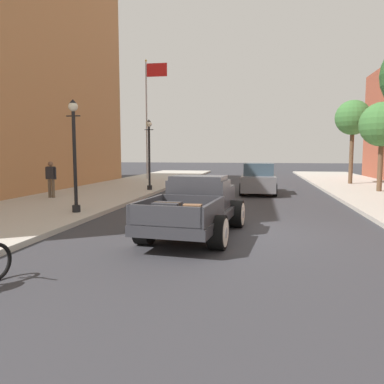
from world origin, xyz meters
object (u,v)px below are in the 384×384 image
(flagpole, at_px, (149,106))
(hotrod_truck_gunmetal, at_px, (198,206))
(street_lamp_near, at_px, (74,147))
(street_tree_second, at_px, (382,125))
(street_lamp_far, at_px, (149,149))
(car_background_grey, at_px, (258,179))
(street_tree_third, at_px, (353,118))
(pedestrian_sidewalk_left, at_px, (51,177))

(flagpole, bearing_deg, hotrod_truck_gunmetal, -69.85)
(street_lamp_near, height_order, street_tree_second, street_tree_second)
(street_lamp_far, bearing_deg, car_background_grey, 4.71)
(street_lamp_near, bearing_deg, street_tree_second, 36.92)
(street_tree_third, bearing_deg, car_background_grey, -135.66)
(street_lamp_far, bearing_deg, pedestrian_sidewalk_left, -127.97)
(flagpole, bearing_deg, pedestrian_sidewalk_left, -93.72)
(street_tree_second, bearing_deg, hotrod_truck_gunmetal, -124.95)
(hotrod_truck_gunmetal, height_order, street_lamp_near, street_lamp_near)
(street_lamp_near, relative_size, flagpole, 0.42)
(pedestrian_sidewalk_left, bearing_deg, car_background_grey, 27.34)
(street_lamp_near, bearing_deg, street_lamp_far, 88.15)
(car_background_grey, distance_m, street_lamp_near, 10.68)
(pedestrian_sidewalk_left, height_order, street_lamp_far, street_lamp_far)
(flagpole, distance_m, street_tree_third, 14.72)
(car_background_grey, height_order, street_tree_second, street_tree_second)
(car_background_grey, xyz_separation_m, street_lamp_far, (-5.94, -0.49, 1.62))
(pedestrian_sidewalk_left, relative_size, flagpole, 0.18)
(car_background_grey, xyz_separation_m, street_tree_second, (6.35, 0.89, 2.88))
(pedestrian_sidewalk_left, xyz_separation_m, street_tree_second, (15.66, 5.71, 2.56))
(hotrod_truck_gunmetal, height_order, street_tree_third, street_tree_third)
(pedestrian_sidewalk_left, bearing_deg, flagpole, 86.28)
(flagpole, relative_size, street_tree_second, 1.95)
(street_lamp_far, height_order, street_tree_third, street_tree_third)
(hotrod_truck_gunmetal, distance_m, car_background_grey, 10.62)
(hotrod_truck_gunmetal, height_order, pedestrian_sidewalk_left, pedestrian_sidewalk_left)
(car_background_grey, xyz_separation_m, street_tree_third, (6.00, 5.86, 3.66))
(street_lamp_far, height_order, street_tree_second, street_tree_second)
(pedestrian_sidewalk_left, bearing_deg, street_lamp_far, 52.03)
(street_lamp_near, relative_size, street_tree_third, 0.71)
(pedestrian_sidewalk_left, relative_size, street_lamp_far, 0.43)
(pedestrian_sidewalk_left, distance_m, street_tree_third, 18.96)
(hotrod_truck_gunmetal, xyz_separation_m, flagpole, (-6.86, 18.70, 5.02))
(street_lamp_far, distance_m, flagpole, 9.67)
(street_lamp_near, distance_m, street_tree_third, 18.98)
(street_tree_second, bearing_deg, street_lamp_far, -173.59)
(street_lamp_near, bearing_deg, pedestrian_sidewalk_left, 129.92)
(street_lamp_far, relative_size, flagpole, 0.42)
(street_tree_third, bearing_deg, flagpole, 170.79)
(pedestrian_sidewalk_left, height_order, street_lamp_near, street_lamp_near)
(pedestrian_sidewalk_left, distance_m, flagpole, 13.86)
(car_background_grey, distance_m, flagpole, 12.81)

